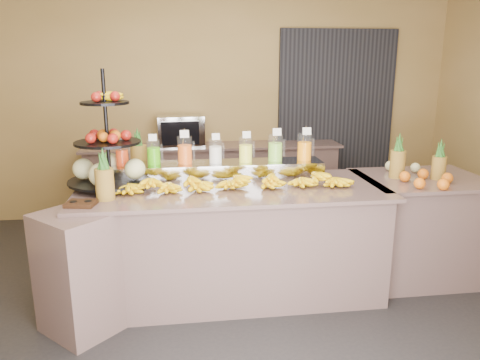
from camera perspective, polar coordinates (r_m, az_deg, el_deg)
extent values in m
plane|color=black|center=(3.88, -0.35, -15.49)|extent=(6.00, 6.00, 0.00)
cube|color=olive|center=(5.88, -3.58, 9.27)|extent=(6.00, 0.02, 2.80)
cube|color=black|center=(6.18, 11.57, 7.40)|extent=(1.50, 0.06, 2.20)
cube|color=gray|center=(3.95, -0.93, -7.65)|extent=(2.40, 0.90, 0.90)
cube|color=gray|center=(3.80, -0.95, -1.15)|extent=(2.50, 1.00, 0.03)
cube|color=gray|center=(3.63, -18.77, -10.56)|extent=(0.71, 0.71, 0.90)
cube|color=gray|center=(4.55, 20.79, -5.58)|extent=(1.00, 0.80, 0.90)
cube|color=gray|center=(4.42, 21.34, 0.09)|extent=(1.08, 0.88, 0.03)
cube|color=gray|center=(5.79, -3.24, -0.37)|extent=(3.00, 0.50, 0.90)
cube|color=gray|center=(5.69, -3.31, 4.16)|extent=(3.10, 0.55, 0.03)
cube|color=gray|center=(4.03, -2.97, 1.10)|extent=(1.85, 0.30, 0.15)
cylinder|color=silver|center=(4.01, -14.19, 3.12)|extent=(0.11, 0.11, 0.20)
cylinder|color=#F13A0C|center=(4.02, -14.17, 2.68)|extent=(0.10, 0.10, 0.13)
cylinder|color=gray|center=(4.01, -14.41, 3.76)|extent=(0.01, 0.01, 0.23)
cube|color=white|center=(3.94, -14.38, 4.76)|extent=(0.06, 0.02, 0.05)
cylinder|color=silver|center=(3.99, -10.48, 3.35)|extent=(0.11, 0.11, 0.21)
cylinder|color=#3AAF00|center=(3.99, -10.46, 2.89)|extent=(0.11, 0.11, 0.14)
cylinder|color=gray|center=(3.99, -10.71, 4.04)|extent=(0.01, 0.01, 0.25)
cube|color=white|center=(3.91, -10.60, 5.12)|extent=(0.07, 0.02, 0.06)
cylinder|color=silver|center=(3.98, -6.75, 3.64)|extent=(0.13, 0.13, 0.23)
cylinder|color=#E65710|center=(3.99, -6.73, 3.12)|extent=(0.12, 0.12, 0.16)
cylinder|color=gray|center=(3.98, -7.00, 4.40)|extent=(0.01, 0.01, 0.27)
cube|color=white|center=(3.90, -6.79, 5.59)|extent=(0.07, 0.02, 0.06)
cylinder|color=silver|center=(4.00, -3.00, 3.58)|extent=(0.11, 0.11, 0.21)
cylinder|color=silver|center=(4.00, -3.00, 3.12)|extent=(0.10, 0.10, 0.14)
cylinder|color=gray|center=(4.00, -3.23, 4.25)|extent=(0.01, 0.01, 0.24)
cube|color=white|center=(3.92, -2.97, 5.31)|extent=(0.07, 0.02, 0.06)
cylinder|color=silver|center=(4.02, 0.69, 3.74)|extent=(0.12, 0.12, 0.21)
cylinder|color=#EAF13D|center=(4.03, 0.69, 3.27)|extent=(0.11, 0.11, 0.15)
cylinder|color=gray|center=(4.02, 0.47, 4.45)|extent=(0.01, 0.01, 0.25)
cube|color=white|center=(3.95, 0.81, 5.55)|extent=(0.07, 0.02, 0.06)
cylinder|color=silver|center=(4.07, 4.32, 3.94)|extent=(0.13, 0.13, 0.23)
cylinder|color=#83D43E|center=(4.08, 4.31, 3.43)|extent=(0.12, 0.12, 0.16)
cylinder|color=gray|center=(4.07, 4.09, 4.69)|extent=(0.01, 0.01, 0.27)
cube|color=white|center=(3.99, 4.54, 5.87)|extent=(0.07, 0.02, 0.06)
cylinder|color=silver|center=(4.13, 7.86, 4.01)|extent=(0.13, 0.13, 0.23)
cylinder|color=#FD8800|center=(4.14, 7.85, 3.51)|extent=(0.12, 0.12, 0.16)
cylinder|color=gray|center=(4.13, 7.64, 4.76)|extent=(0.01, 0.01, 0.27)
cube|color=white|center=(4.05, 8.15, 5.92)|extent=(0.07, 0.02, 0.06)
ellipsoid|color=yellow|center=(3.75, -13.29, -0.76)|extent=(0.22, 0.17, 0.09)
ellipsoid|color=yellow|center=(3.74, -9.15, -0.62)|extent=(0.22, 0.17, 0.09)
ellipsoid|color=yellow|center=(3.74, -4.99, -0.48)|extent=(0.22, 0.17, 0.09)
ellipsoid|color=yellow|center=(3.76, -0.87, -0.33)|extent=(0.22, 0.17, 0.09)
ellipsoid|color=yellow|center=(3.80, 3.19, -0.19)|extent=(0.22, 0.17, 0.09)
ellipsoid|color=yellow|center=(3.86, 7.15, -0.05)|extent=(0.22, 0.17, 0.09)
ellipsoid|color=yellow|center=(3.94, 10.96, 0.09)|extent=(0.22, 0.17, 0.09)
ellipsoid|color=yellow|center=(3.73, -10.86, 0.29)|extent=(0.19, 0.15, 0.08)
ellipsoid|color=yellow|center=(3.72, -5.85, 0.46)|extent=(0.19, 0.15, 0.08)
ellipsoid|color=yellow|center=(3.74, -0.87, 0.63)|extent=(0.19, 0.15, 0.08)
ellipsoid|color=yellow|center=(3.80, 4.01, 0.79)|extent=(0.19, 0.15, 0.08)
ellipsoid|color=yellow|center=(3.87, 8.73, 0.94)|extent=(0.19, 0.15, 0.08)
cylinder|color=black|center=(3.87, -15.95, 5.95)|extent=(0.04, 0.04, 0.94)
cylinder|color=black|center=(3.95, -15.53, -0.05)|extent=(0.85, 0.85, 0.02)
cylinder|color=black|center=(3.89, -15.84, 4.43)|extent=(0.66, 0.66, 0.02)
cylinder|color=black|center=(3.85, -16.17, 9.03)|extent=(0.48, 0.48, 0.02)
sphere|color=beige|center=(3.91, -12.59, 1.46)|extent=(0.18, 0.18, 0.18)
sphere|color=maroon|center=(3.86, -13.74, 5.28)|extent=(0.08, 0.08, 0.08)
sphere|color=orange|center=(3.96, -17.08, 0.70)|extent=(0.09, 0.09, 0.09)
cube|color=black|center=(3.52, -18.82, -2.74)|extent=(0.23, 0.19, 0.03)
cylinder|color=brown|center=(3.59, -16.15, -0.49)|extent=(0.14, 0.14, 0.23)
cone|color=#1E4617|center=(3.55, -16.38, 2.58)|extent=(0.07, 0.07, 0.16)
cylinder|color=brown|center=(4.24, -12.24, 2.32)|extent=(0.15, 0.15, 0.28)
cone|color=#1E4617|center=(4.20, -12.40, 5.23)|extent=(0.07, 0.07, 0.16)
cylinder|color=brown|center=(4.31, 18.63, 1.84)|extent=(0.13, 0.13, 0.24)
cylinder|color=brown|center=(4.39, 23.06, 1.38)|extent=(0.12, 0.12, 0.20)
ellipsoid|color=orange|center=(4.18, 21.89, 0.11)|extent=(0.36, 0.24, 0.09)
cube|color=gray|center=(5.64, -7.31, 5.99)|extent=(0.57, 0.43, 0.36)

